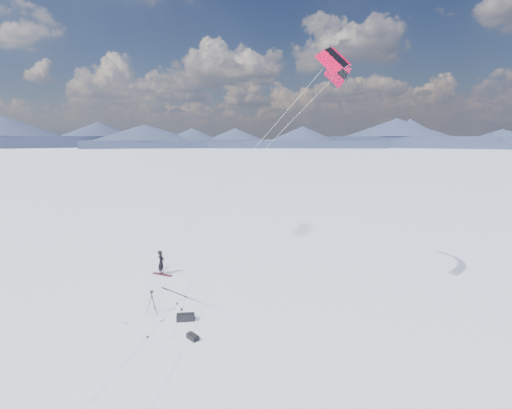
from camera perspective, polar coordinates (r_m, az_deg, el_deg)
The scene contains 9 objects.
ground at distance 22.04m, azimuth -18.19°, elevation -14.70°, with size 1800.00×1800.00×0.00m, color white.
horizon_hills at distance 20.53m, azimuth -18.93°, elevation -2.57°, with size 704.47×706.88×10.69m.
snow_tracks at distance 22.00m, azimuth -20.63°, elevation -14.91°, with size 17.62×14.39×0.01m.
snowkiter at distance 26.32m, azimuth -14.31°, elevation -10.30°, with size 0.60×0.39×1.65m, color black.
snowboard at distance 26.13m, azimuth -14.22°, elevation -10.40°, with size 1.50×0.28×0.04m, color maroon.
tripod at distance 20.72m, azimuth -15.70°, elevation -13.79°, with size 0.58×0.62×1.25m.
gear_bag_a at distance 19.89m, azimuth -10.79°, elevation -16.65°, with size 0.97×0.85×0.40m.
gear_bag_b at distance 18.26m, azimuth -9.72°, elevation -19.41°, with size 0.69×0.48×0.29m.
power_kite at distance 21.71m, azimuth 12.16°, elevation 20.09°, with size 12.05×5.35×12.57m.
Camera 1 is at (14.74, -13.58, 9.17)m, focal length 26.00 mm.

